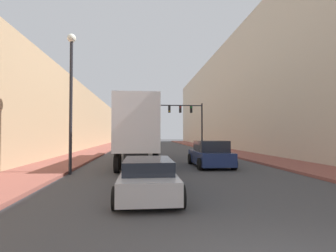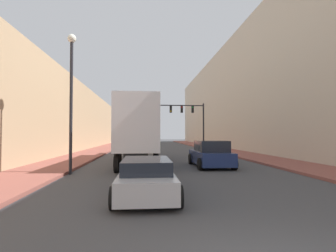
% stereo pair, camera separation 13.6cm
% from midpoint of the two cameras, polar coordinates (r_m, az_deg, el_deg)
% --- Properties ---
extents(sidewalk_right, '(3.37, 80.00, 0.15)m').
position_cam_midpoint_polar(sidewalk_right, '(34.32, 10.75, -5.06)').
color(sidewalk_right, brown).
rests_on(sidewalk_right, ground).
extents(sidewalk_left, '(3.37, 80.00, 0.15)m').
position_cam_midpoint_polar(sidewalk_left, '(33.41, -15.22, -5.12)').
color(sidewalk_left, brown).
rests_on(sidewalk_left, ground).
extents(building_right, '(6.00, 80.00, 14.89)m').
position_cam_midpoint_polar(building_right, '(36.26, 17.85, 6.86)').
color(building_right, beige).
rests_on(building_right, ground).
extents(building_left, '(6.00, 80.00, 8.02)m').
position_cam_midpoint_polar(building_left, '(34.50, -22.87, 1.61)').
color(building_left, tan).
rests_on(building_left, ground).
extents(semi_truck, '(2.42, 13.95, 4.20)m').
position_cam_midpoint_polar(semi_truck, '(19.91, -6.68, -0.91)').
color(semi_truck, silver).
rests_on(semi_truck, ground).
extents(sedan_car, '(1.99, 4.65, 1.24)m').
position_cam_midpoint_polar(sedan_car, '(9.06, -4.87, -11.01)').
color(sedan_car, '#B7B7BC').
rests_on(sedan_car, ground).
extents(suv_car, '(2.23, 4.40, 1.65)m').
position_cam_midpoint_polar(suv_car, '(16.85, 8.94, -6.12)').
color(suv_car, navy).
rests_on(suv_car, ground).
extents(traffic_signal_gantry, '(5.90, 0.35, 6.13)m').
position_cam_midpoint_polar(traffic_signal_gantry, '(34.68, 4.73, 2.07)').
color(traffic_signal_gantry, black).
rests_on(traffic_signal_gantry, ground).
extents(street_lamp, '(0.44, 0.44, 7.25)m').
position_cam_midpoint_polar(street_lamp, '(14.52, -20.60, 8.44)').
color(street_lamp, black).
rests_on(street_lamp, ground).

